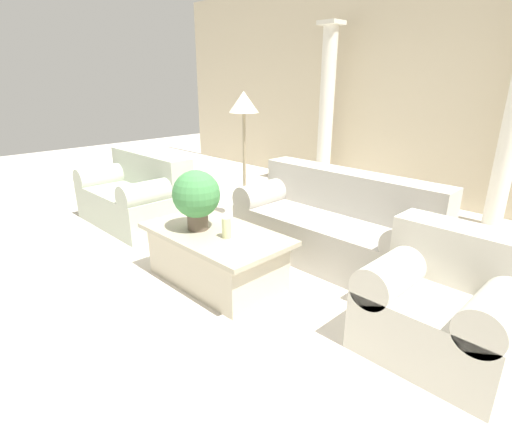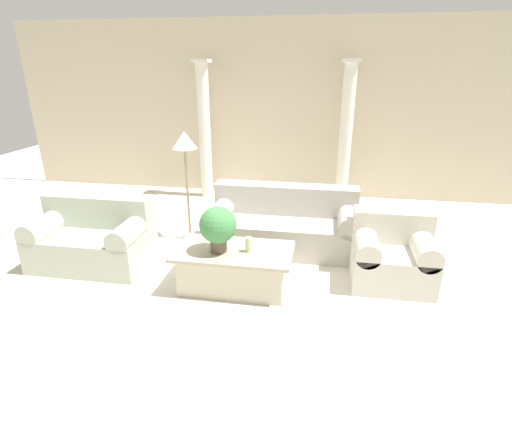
% 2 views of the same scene
% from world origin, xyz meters
% --- Properties ---
extents(ground_plane, '(16.00, 16.00, 0.00)m').
position_xyz_m(ground_plane, '(0.00, 0.00, 0.00)').
color(ground_plane, silver).
extents(wall_back, '(10.00, 0.06, 3.20)m').
position_xyz_m(wall_back, '(0.00, 3.22, 1.60)').
color(wall_back, beige).
rests_on(wall_back, ground_plane).
extents(sofa_long, '(2.00, 0.85, 0.85)m').
position_xyz_m(sofa_long, '(0.59, 0.65, 0.35)').
color(sofa_long, '#B7B2A8').
rests_on(sofa_long, ground_plane).
extents(loveseat, '(1.43, 0.85, 0.85)m').
position_xyz_m(loveseat, '(-1.77, -0.23, 0.35)').
color(loveseat, beige).
rests_on(loveseat, ground_plane).
extents(coffee_table, '(1.33, 0.74, 0.47)m').
position_xyz_m(coffee_table, '(0.15, -0.53, 0.24)').
color(coffee_table, beige).
rests_on(coffee_table, ground_plane).
extents(potted_plant, '(0.41, 0.41, 0.52)m').
position_xyz_m(potted_plant, '(-0.01, -0.59, 0.77)').
color(potted_plant, brown).
rests_on(potted_plant, coffee_table).
extents(pillar_candle, '(0.07, 0.07, 0.17)m').
position_xyz_m(pillar_candle, '(0.32, -0.55, 0.56)').
color(pillar_candle, beige).
rests_on(pillar_candle, coffee_table).
extents(floor_lamp, '(0.34, 0.34, 1.58)m').
position_xyz_m(floor_lamp, '(-0.80, 0.70, 1.33)').
color(floor_lamp, gray).
rests_on(floor_lamp, ground_plane).
extents(column_left, '(0.31, 0.31, 2.50)m').
position_xyz_m(column_left, '(-1.14, 2.78, 1.28)').
color(column_left, silver).
rests_on(column_left, ground_plane).
extents(armchair, '(0.91, 0.80, 0.82)m').
position_xyz_m(armchair, '(1.95, -0.07, 0.35)').
color(armchair, beige).
rests_on(armchair, ground_plane).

